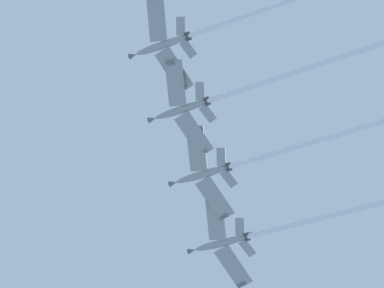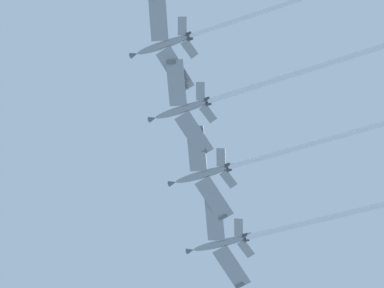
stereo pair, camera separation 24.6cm
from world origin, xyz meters
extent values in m
ellipsoid|color=gray|center=(4.62, 14.62, 166.46)|extent=(10.68, 7.52, 5.85)
cone|color=#595E60|center=(9.86, 17.91, 169.02)|extent=(2.28, 2.05, 1.72)
ellipsoid|color=black|center=(6.07, 15.53, 167.82)|extent=(3.01, 2.40, 1.90)
cube|color=gray|center=(1.21, 18.74, 166.06)|extent=(8.84, 8.69, 1.56)
cube|color=gray|center=(6.84, 9.76, 166.06)|extent=(6.03, 9.61, 1.56)
cube|color=#595E60|center=(8.74, 6.12, 166.06)|extent=(1.84, 1.20, 0.80)
cube|color=gray|center=(-0.51, 14.10, 164.55)|extent=(3.87, 3.63, 0.84)
cube|color=gray|center=(1.91, 10.24, 164.55)|extent=(2.55, 3.91, 0.84)
cube|color=#595E60|center=(0.40, 11.98, 165.92)|extent=(2.88, 1.90, 3.50)
cylinder|color=#38383D|center=(-0.13, 12.18, 164.15)|extent=(1.47, 1.33, 1.12)
cylinder|color=#38383D|center=(0.35, 11.42, 164.15)|extent=(1.47, 1.33, 1.12)
cylinder|color=white|center=(-16.80, 1.20, 155.89)|extent=(34.26, 21.93, 17.18)
ellipsoid|color=gray|center=(11.94, 3.80, 165.83)|extent=(10.78, 7.35, 5.82)
cone|color=#595E60|center=(17.25, 6.98, 168.38)|extent=(2.28, 2.02, 1.72)
ellipsoid|color=black|center=(13.41, 4.68, 167.19)|extent=(3.03, 2.37, 1.90)
cube|color=gray|center=(8.61, 7.98, 165.44)|extent=(8.77, 8.78, 1.55)
cube|color=#595E60|center=(6.22, 11.33, 165.43)|extent=(1.71, 1.70, 0.80)
cube|color=gray|center=(14.06, -1.11, 165.44)|extent=(5.88, 9.60, 1.55)
cube|color=#595E60|center=(15.89, -4.79, 165.43)|extent=(1.84, 1.17, 0.80)
cube|color=gray|center=(6.80, 3.37, 163.93)|extent=(3.85, 3.67, 0.83)
cube|color=gray|center=(9.14, -0.54, 163.93)|extent=(2.49, 3.90, 0.83)
cube|color=#595E60|center=(7.67, 1.24, 165.30)|extent=(2.91, 1.84, 3.50)
cylinder|color=#38383D|center=(7.14, 1.44, 163.54)|extent=(1.47, 1.32, 1.12)
cylinder|color=#38383D|center=(7.60, 0.67, 163.54)|extent=(1.47, 1.32, 1.12)
cylinder|color=white|center=(-8.74, -8.60, 155.82)|extent=(32.77, 20.23, 16.25)
ellipsoid|color=gray|center=(19.29, -7.58, 166.21)|extent=(10.86, 7.37, 5.56)
cone|color=#595E60|center=(24.66, -4.37, 168.60)|extent=(2.27, 2.02, 1.69)
ellipsoid|color=black|center=(20.79, -6.69, 167.52)|extent=(3.03, 2.36, 1.84)
cube|color=gray|center=(15.96, -3.39, 165.83)|extent=(8.78, 8.80, 1.47)
cube|color=#595E60|center=(13.58, -0.04, 165.83)|extent=(1.72, 1.71, 0.76)
cube|color=gray|center=(21.40, -12.50, 165.83)|extent=(5.89, 9.61, 1.47)
cube|color=#595E60|center=(23.22, -16.18, 165.83)|extent=(1.85, 1.17, 0.76)
cube|color=gray|center=(14.11, -8.02, 164.42)|extent=(3.85, 3.68, 0.79)
cube|color=gray|center=(16.45, -11.93, 164.42)|extent=(2.49, 3.90, 0.79)
cube|color=#595E60|center=(15.01, -10.13, 165.80)|extent=(2.88, 1.82, 3.47)
cylinder|color=#38383D|center=(14.44, -9.95, 164.04)|extent=(1.46, 1.31, 1.10)
cylinder|color=#38383D|center=(14.90, -10.72, 164.04)|extent=(1.46, 1.31, 1.10)
cylinder|color=white|center=(-0.79, -19.57, 157.14)|extent=(31.40, 19.28, 14.55)
ellipsoid|color=gray|center=(27.80, -19.40, 166.99)|extent=(10.84, 7.38, 5.60)
cone|color=#595E60|center=(33.16, -16.19, 169.41)|extent=(2.27, 2.02, 1.70)
ellipsoid|color=black|center=(29.30, -18.51, 168.31)|extent=(3.03, 2.37, 1.85)
cube|color=gray|center=(24.47, -15.23, 166.61)|extent=(8.79, 8.79, 1.49)
cube|color=#595E60|center=(22.08, -11.88, 166.61)|extent=(1.71, 1.71, 0.76)
cube|color=gray|center=(29.92, -24.31, 166.61)|extent=(5.91, 9.61, 1.49)
cube|color=#595E60|center=(31.76, -28.00, 166.61)|extent=(1.85, 1.17, 0.76)
cube|color=gray|center=(22.63, -19.85, 165.18)|extent=(3.86, 3.67, 0.80)
cube|color=gray|center=(24.98, -23.76, 165.18)|extent=(2.50, 3.90, 0.80)
cube|color=#595E60|center=(23.53, -21.97, 166.56)|extent=(2.88, 1.83, 3.48)
cylinder|color=#38383D|center=(22.97, -21.78, 164.80)|extent=(1.46, 1.31, 1.11)
cylinder|color=#38383D|center=(23.43, -22.55, 164.80)|extent=(1.46, 1.31, 1.11)
cylinder|color=white|center=(6.04, -32.46, 157.06)|extent=(34.84, 21.48, 16.32)
camera|label=1|loc=(1.24, 9.86, 1.85)|focal=78.65mm
camera|label=2|loc=(1.39, 10.05, 1.85)|focal=78.65mm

